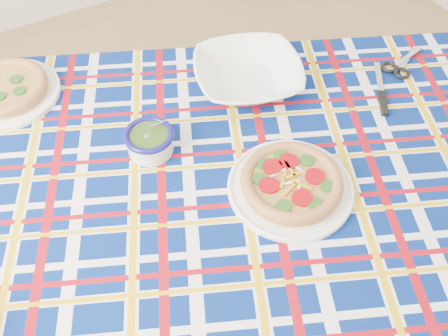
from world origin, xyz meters
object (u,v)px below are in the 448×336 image
main_focaccia_plate (291,182)px  serving_bowl (248,75)px  pesto_bowl (149,140)px  dining_table (216,198)px

main_focaccia_plate → serving_bowl: serving_bowl is taller
main_focaccia_plate → pesto_bowl: 0.38m
pesto_bowl → serving_bowl: pesto_bowl is taller
pesto_bowl → serving_bowl: 0.36m
main_focaccia_plate → serving_bowl: bearing=73.6°
pesto_bowl → serving_bowl: size_ratio=0.42×
dining_table → pesto_bowl: pesto_bowl is taller
main_focaccia_plate → serving_bowl: (0.11, 0.38, 0.01)m
dining_table → main_focaccia_plate: 0.22m
dining_table → pesto_bowl: (-0.10, 0.17, 0.12)m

